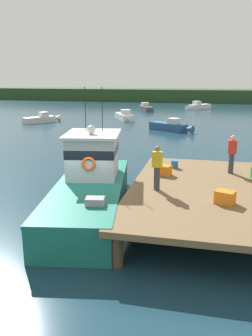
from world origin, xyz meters
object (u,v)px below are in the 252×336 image
(moored_boat_far_left, at_px, (171,126))
(crate_stack_near_edge, at_px, (163,170))
(main_fishing_boat, at_px, (91,185))
(moored_boat_off_the_point, at_px, (146,108))
(deckhand_further_back, at_px, (232,153))
(crate_single_by_cleat, at_px, (225,197))
(mooring_buoy_channel_marker, at_px, (231,145))
(deckhand_by_the_boat, at_px, (157,167))
(moored_boat_far_right, at_px, (125,116))
(moored_boat_outer_mooring, at_px, (42,119))
(moored_boat_near_channel, at_px, (198,106))
(bait_bucket, at_px, (175,164))

(moored_boat_far_left, bearing_deg, crate_stack_near_edge, -85.03)
(main_fishing_boat, distance_m, crate_stack_near_edge, 3.09)
(crate_stack_near_edge, bearing_deg, moored_boat_off_the_point, 100.88)
(deckhand_further_back, bearing_deg, moored_boat_off_the_point, 105.07)
(crate_single_by_cleat, xyz_separation_m, mooring_buoy_channel_marker, (1.15, 15.55, -1.21))
(deckhand_further_back, bearing_deg, deckhand_by_the_boat, -133.04)
(crate_stack_near_edge, distance_m, mooring_buoy_channel_marker, 13.12)
(deckhand_by_the_boat, xyz_separation_m, mooring_buoy_channel_marker, (3.52, 14.62, -1.86))
(crate_single_by_cleat, bearing_deg, crate_stack_near_edge, 128.63)
(moored_boat_far_right, height_order, moored_boat_off_the_point, moored_boat_far_right)
(main_fishing_boat, xyz_separation_m, moored_boat_far_left, (0.96, 21.56, -0.59))
(crate_stack_near_edge, height_order, moored_boat_outer_mooring, crate_stack_near_edge)
(main_fishing_boat, distance_m, moored_boat_far_left, 21.59)
(deckhand_by_the_boat, relative_size, moored_boat_far_left, 0.35)
(deckhand_further_back, height_order, moored_boat_far_right, deckhand_further_back)
(deckhand_further_back, relative_size, moored_boat_near_channel, 0.37)
(crate_stack_near_edge, xyz_separation_m, mooring_buoy_channel_marker, (3.52, 12.58, -1.20))
(moored_boat_near_channel, relative_size, mooring_buoy_channel_marker, 11.02)
(moored_boat_far_right, distance_m, mooring_buoy_channel_marker, 18.61)
(moored_boat_far_right, height_order, moored_boat_near_channel, moored_boat_far_right)
(moored_boat_outer_mooring, bearing_deg, crate_single_by_cleat, -53.56)
(crate_single_by_cleat, height_order, crate_stack_near_edge, crate_single_by_cleat)
(deckhand_further_back, distance_m, moored_boat_far_right, 28.45)
(deckhand_further_back, relative_size, mooring_buoy_channel_marker, 4.06)
(main_fishing_boat, height_order, moored_boat_outer_mooring, main_fishing_boat)
(moored_boat_outer_mooring, bearing_deg, crate_stack_near_edge, -53.85)
(moored_boat_far_right, bearing_deg, moored_boat_far_left, -48.63)
(bait_bucket, relative_size, moored_boat_far_left, 0.07)
(crate_single_by_cleat, xyz_separation_m, crate_stack_near_edge, (-2.37, 2.97, -0.01))
(main_fishing_boat, xyz_separation_m, moored_boat_near_channel, (2.89, 44.73, -0.57))
(moored_boat_far_right, distance_m, moored_boat_off_the_point, 11.89)
(moored_boat_far_left, relative_size, moored_boat_far_right, 0.95)
(bait_bucket, bearing_deg, moored_boat_outer_mooring, 128.28)
(mooring_buoy_channel_marker, bearing_deg, bait_bucket, -105.67)
(crate_single_by_cleat, relative_size, moored_boat_far_right, 0.12)
(main_fishing_boat, bearing_deg, moored_boat_far_left, 87.46)
(crate_single_by_cleat, bearing_deg, deckhand_by_the_boat, 158.57)
(deckhand_further_back, bearing_deg, crate_single_by_cleat, -95.74)
(deckhand_by_the_boat, bearing_deg, moored_boat_outer_mooring, 123.85)
(crate_single_by_cleat, xyz_separation_m, moored_boat_off_the_point, (-9.89, 42.06, -1.01))
(deckhand_by_the_boat, bearing_deg, main_fishing_boat, 167.65)
(deckhand_by_the_boat, xyz_separation_m, moored_boat_near_channel, (0.18, 45.33, -1.62))
(bait_bucket, xyz_separation_m, moored_boat_off_the_point, (-7.86, 37.83, -0.96))
(mooring_buoy_channel_marker, bearing_deg, moored_boat_off_the_point, 112.60)
(deckhand_by_the_boat, distance_m, deckhand_further_back, 4.05)
(main_fishing_boat, relative_size, deckhand_further_back, 6.11)
(main_fishing_boat, distance_m, moored_boat_outer_mooring, 28.06)
(bait_bucket, xyz_separation_m, moored_boat_outer_mooring, (-17.05, 21.61, -0.97))
(deckhand_further_back, xyz_separation_m, moored_boat_near_channel, (-2.58, 42.37, -1.62))
(moored_boat_off_the_point, bearing_deg, moored_boat_outer_mooring, -119.54)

